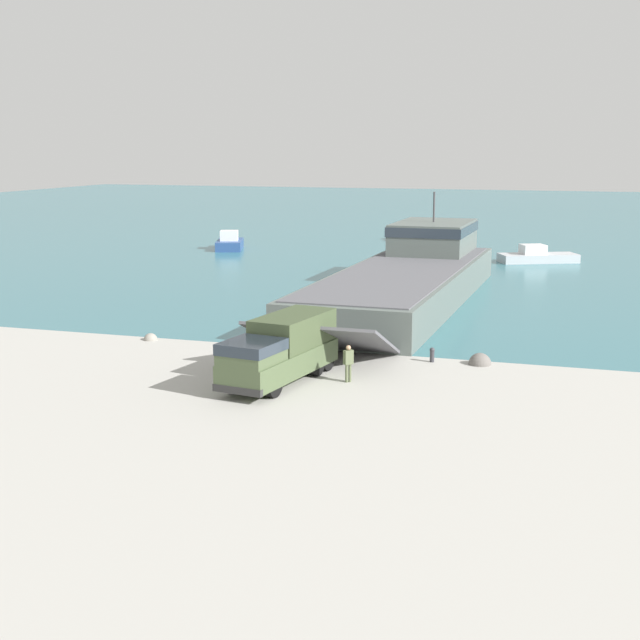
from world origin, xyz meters
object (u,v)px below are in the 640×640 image
Objects in this scene: soldier_on_ramp at (348,361)px; moored_boat_c at (230,243)px; landing_craft at (409,275)px; moored_boat_a at (406,236)px; moored_boat_b at (537,256)px; mooring_bollard at (432,354)px; military_truck at (280,349)px.

soldier_on_ramp is 55.03m from moored_boat_c.
moored_boat_a is at bearing 103.09° from landing_craft.
moored_boat_b is (5.22, 47.09, -0.46)m from soldier_on_ramp.
moored_boat_a is 22.93m from moored_boat_b.
soldier_on_ramp is 0.23× the size of moored_boat_b.
soldier_on_ramp reaches higher than moored_boat_a.
landing_craft reaches higher than mooring_bollard.
military_truck is (-0.93, -24.50, -0.17)m from landing_craft.
soldier_on_ramp is at bearing -84.23° from landing_craft.
military_truck is at bearing -34.82° from moored_boat_b.
landing_craft reaches higher than moored_boat_b.
mooring_bollard is (6.04, 5.97, -1.14)m from military_truck.
moored_boat_c is 52.31m from mooring_bollard.
mooring_bollard is (29.68, -43.08, -0.26)m from moored_boat_c.
moored_boat_c reaches higher than moored_boat_b.
landing_craft is at bearing -42.37° from moored_boat_b.
soldier_on_ramp is at bearing -79.37° from moored_boat_a.
landing_craft is 19.26m from mooring_bollard.
soldier_on_ramp is (2.10, -23.58, -0.71)m from landing_craft.
moored_boat_a is 60.00m from mooring_bollard.
moored_boat_a is at bearing -37.85° from soldier_on_ramp.
moored_boat_a is 0.93× the size of moored_boat_c.
moored_boat_a is 22.00m from moored_boat_c.
military_truck is at bearing -91.49° from landing_craft.
landing_craft is at bearing -76.69° from moored_boat_a.
landing_craft is at bearing 105.41° from mooring_bollard.
mooring_bollard is at bearing 143.65° from military_truck.
moored_boat_a is (-10.86, 63.43, -0.55)m from soldier_on_ramp.
moored_boat_c is (-24.57, 24.55, -1.06)m from landing_craft.
landing_craft reaches higher than moored_boat_a.
moored_boat_b is 10.12× the size of mooring_bollard.
mooring_bollard is (5.11, -18.53, -1.32)m from landing_craft.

